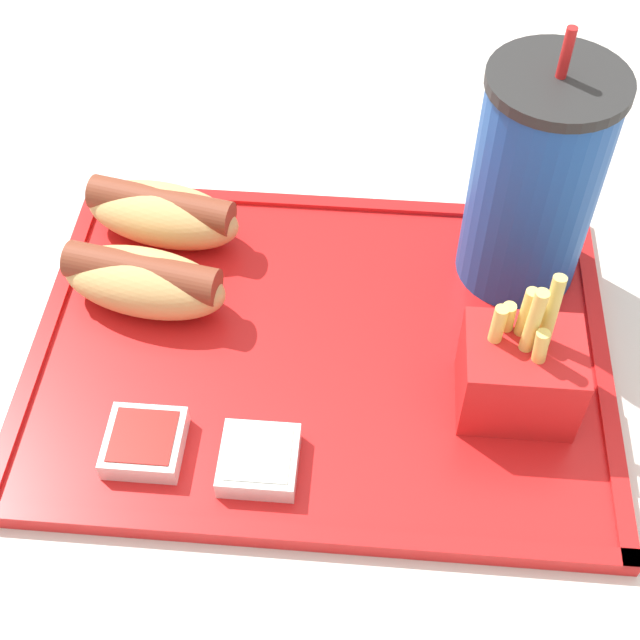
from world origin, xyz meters
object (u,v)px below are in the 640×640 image
Objects in this scene: fries_carton at (519,371)px; hot_dog_near at (143,282)px; soda_cup at (534,181)px; hot_dog_far at (162,213)px; sauce_cup_mayo at (259,459)px; sauce_cup_ketchup at (144,442)px.

hot_dog_near is at bearing 166.38° from fries_carton.
hot_dog_far is (-0.28, 0.01, -0.06)m from soda_cup.
sauce_cup_ketchup is (-0.08, 0.01, 0.00)m from sauce_cup_mayo.
fries_carton is at bearing -93.97° from soda_cup.
hot_dog_near reaches higher than sauce_cup_ketchup.
sauce_cup_mayo is 1.00× the size of sauce_cup_ketchup.
fries_carton is at bearing -27.31° from hot_dog_far.
sauce_cup_mayo is at bearing -158.52° from fries_carton.
soda_cup reaches higher than hot_dog_far.
soda_cup is 1.58× the size of hot_dog_far.
hot_dog_near is at bearing -90.00° from hot_dog_far.
hot_dog_near is 1.15× the size of fries_carton.
hot_dog_near is 0.17m from sauce_cup_mayo.
hot_dog_far reaches higher than sauce_cup_mayo.
hot_dog_far is 0.07m from hot_dog_near.
sauce_cup_mayo is at bearing -132.32° from soda_cup.
soda_cup is 0.33m from sauce_cup_ketchup.
fries_carton is at bearing -13.62° from hot_dog_near.
hot_dog_far is 0.30m from fries_carton.
soda_cup is at bearing 36.42° from sauce_cup_ketchup.
soda_cup is 0.29m from hot_dog_far.
sauce_cup_ketchup is at bearing -83.00° from hot_dog_far.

